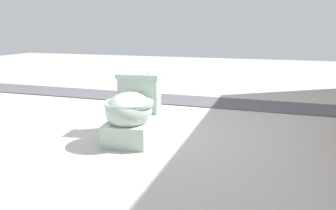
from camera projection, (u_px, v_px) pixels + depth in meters
The scene contains 3 objects.
ground_plane at pixel (125, 126), 3.01m from camera, with size 14.00×14.00×0.00m, color #A8A59E.
gravel_strip at pixel (205, 102), 3.98m from camera, with size 0.56×8.00×0.01m, color #4C4C51.
toilet at pixel (133, 112), 2.65m from camera, with size 0.67×0.45×0.52m.
Camera 1 is at (2.62, 1.26, 0.89)m, focal length 35.00 mm.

